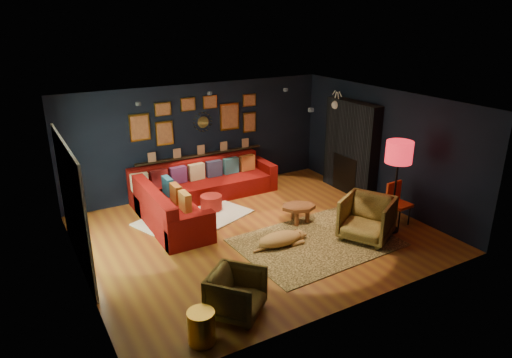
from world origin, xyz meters
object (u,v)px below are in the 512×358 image
sectional (192,195)px  floor_lamp (399,156)px  gold_stool (201,327)px  coffee_table (299,209)px  pouf (211,202)px  orange_chair (397,200)px  dog (280,236)px  armchair_right (367,216)px  armchair_left (236,292)px

sectional → floor_lamp: (3.03, -3.01, 1.25)m
gold_stool → coffee_table: bearing=36.5°
sectional → coffee_table: 2.41m
pouf → orange_chair: bearing=-39.2°
floor_lamp → dog: size_ratio=1.55×
sectional → floor_lamp: floor_lamp is taller
floor_lamp → dog: bearing=166.6°
orange_chair → pouf: bearing=136.4°
coffee_table → pouf: size_ratio=1.82×
gold_stool → orange_chair: bearing=15.5°
coffee_table → dog: dog is taller
coffee_table → floor_lamp: (1.41, -1.22, 1.25)m
pouf → orange_chair: size_ratio=0.54×
pouf → armchair_right: (2.03, -2.70, 0.28)m
dog → sectional: bearing=110.1°
armchair_left → orange_chair: 4.40m
armchair_left → floor_lamp: (3.94, 0.85, 1.20)m
floor_lamp → gold_stool: bearing=-166.0°
armchair_right → gold_stool: bearing=-102.7°
coffee_table → gold_stool: gold_stool is taller
sectional → dog: bearing=-73.5°
pouf → orange_chair: (3.04, -2.48, 0.33)m
coffee_table → gold_stool: size_ratio=1.86×
pouf → dog: bearing=-79.2°
gold_stool → floor_lamp: (4.61, 1.15, 1.34)m
pouf → dog: size_ratio=0.40×
orange_chair → floor_lamp: 1.13m
coffee_table → armchair_left: (-2.52, -2.07, 0.05)m
sectional → coffee_table: sectional is taller
armchair_right → armchair_left: bearing=-104.3°
dog → armchair_right: bearing=-15.1°
pouf → orange_chair: orange_chair is taller
coffee_table → floor_lamp: floor_lamp is taller
sectional → armchair_left: size_ratio=4.56×
sectional → floor_lamp: bearing=-44.8°
sectional → dog: 2.57m
gold_stool → dog: size_ratio=0.39×
coffee_table → gold_stool: bearing=-143.5°
gold_stool → pouf: bearing=63.7°
sectional → armchair_left: (-0.91, -3.86, 0.05)m
pouf → armchair_left: (-1.22, -3.55, 0.19)m
pouf → armchair_right: 3.39m
sectional → armchair_right: bearing=-52.0°
coffee_table → armchair_right: 1.43m
floor_lamp → dog: floor_lamp is taller
coffee_table → dog: (-0.88, -0.67, -0.11)m
coffee_table → dog: size_ratio=0.72×
armchair_right → orange_chair: (1.01, 0.22, 0.05)m
pouf → gold_stool: size_ratio=1.02×
coffee_table → armchair_left: bearing=-140.7°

